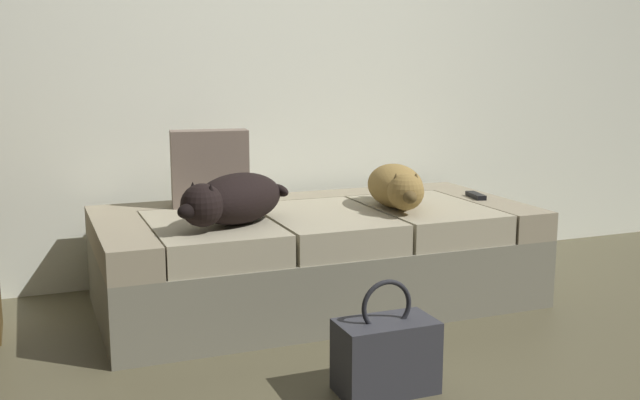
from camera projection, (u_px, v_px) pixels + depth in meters
name	position (u px, v px, depth m)	size (l,w,h in m)	color
couch	(316.00, 256.00, 3.30)	(1.88, 0.91, 0.42)	slate
dog_dark	(233.00, 199.00, 2.93)	(0.55, 0.46, 0.20)	black
dog_tan	(397.00, 187.00, 3.28)	(0.33, 0.55, 0.19)	olive
tv_remote	(476.00, 196.00, 3.54)	(0.04, 0.15, 0.02)	black
throw_pillow	(210.00, 168.00, 3.32)	(0.34, 0.12, 0.34)	#736255
handbag	(386.00, 354.00, 2.40)	(0.32, 0.18, 0.38)	#303137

